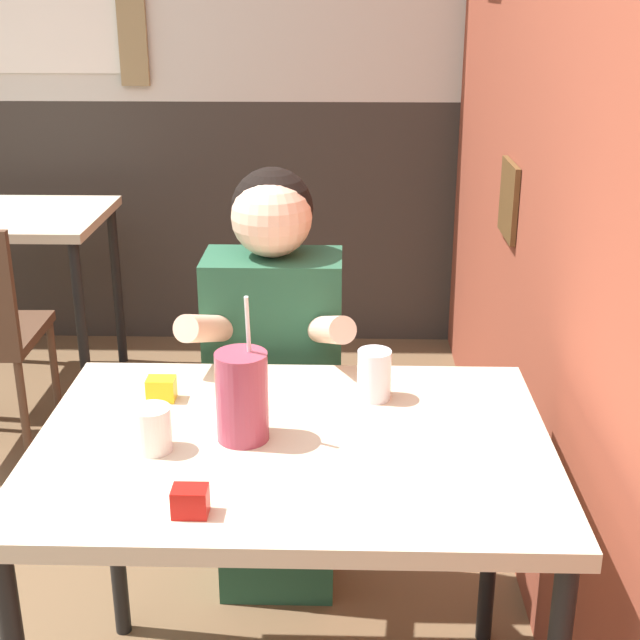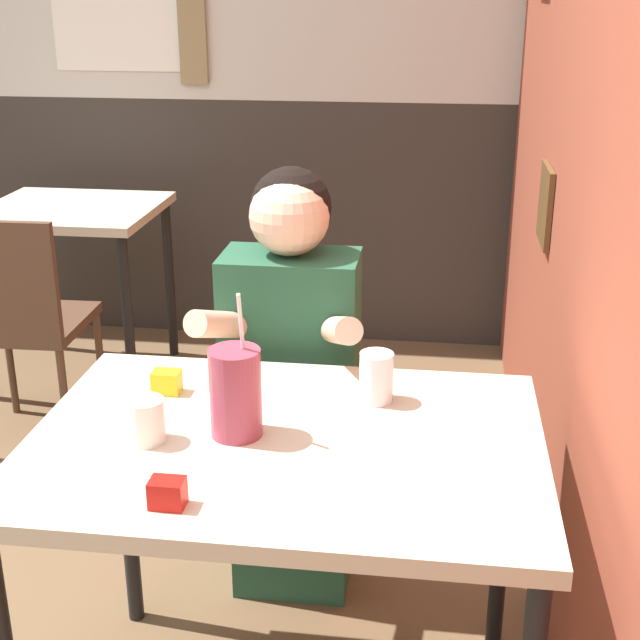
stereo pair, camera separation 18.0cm
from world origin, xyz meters
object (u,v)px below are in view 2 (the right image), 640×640
(main_table, at_px, (285,470))
(chair_near_window, at_px, (18,314))
(background_table, at_px, (73,230))
(person_seated, at_px, (291,384))
(cocktail_pitcher, at_px, (236,392))

(main_table, relative_size, chair_near_window, 1.16)
(background_table, distance_m, person_seated, 1.69)
(main_table, relative_size, cocktail_pitcher, 3.38)
(person_seated, bearing_deg, background_table, 130.91)
(chair_near_window, distance_m, cocktail_pitcher, 1.61)
(main_table, bearing_deg, person_seated, 98.20)
(main_table, distance_m, cocktail_pitcher, 0.19)
(main_table, xyz_separation_m, chair_near_window, (-1.14, 1.18, -0.16))
(background_table, bearing_deg, chair_near_window, -86.01)
(chair_near_window, xyz_separation_m, cocktail_pitcher, (1.05, -1.18, 0.32))
(main_table, xyz_separation_m, cocktail_pitcher, (-0.10, 0.00, 0.16))
(person_seated, xyz_separation_m, cocktail_pitcher, (-0.02, -0.53, 0.22))
(person_seated, relative_size, cocktail_pitcher, 3.90)
(main_table, bearing_deg, cocktail_pitcher, 178.88)
(person_seated, bearing_deg, cocktail_pitcher, -92.11)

